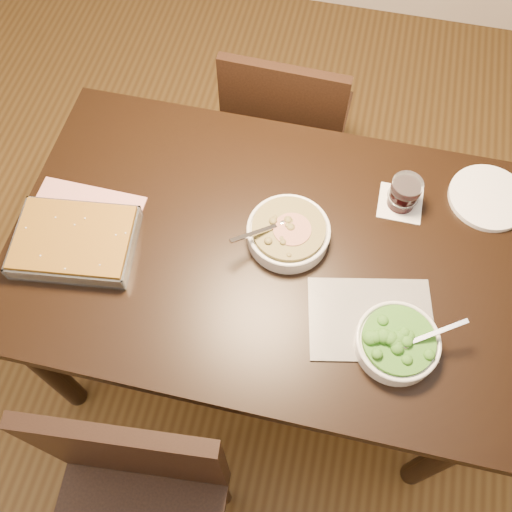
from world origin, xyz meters
TOP-DOWN VIEW (x-y plane):
  - ground at (0.00, 0.00)m, footprint 4.00×4.00m
  - table at (0.00, 0.00)m, footprint 1.40×0.90m
  - magazine_a at (-0.52, -0.03)m, footprint 0.32×0.23m
  - magazine_b at (0.32, -0.15)m, footprint 0.36×0.29m
  - coaster at (0.35, 0.23)m, footprint 0.12×0.12m
  - stew_bowl at (0.06, 0.04)m, footprint 0.23×0.23m
  - broccoli_bowl at (0.39, -0.21)m, footprint 0.23×0.21m
  - baking_dish at (-0.50, -0.11)m, footprint 0.35×0.27m
  - wine_tumbler at (0.35, 0.23)m, footprint 0.09×0.09m
  - dinner_plate at (0.60, 0.30)m, footprint 0.23×0.23m
  - chair_far at (-0.05, 0.65)m, footprint 0.43×0.43m

SIDE VIEW (x-z plane):
  - ground at x=0.00m, z-range 0.00..0.00m
  - chair_far at x=-0.05m, z-range 0.05..0.94m
  - table at x=0.00m, z-range 0.28..1.03m
  - coaster at x=0.35m, z-range 0.75..0.75m
  - magazine_b at x=0.32m, z-range 0.75..0.76m
  - magazine_a at x=-0.52m, z-range 0.75..0.76m
  - dinner_plate at x=0.60m, z-range 0.75..0.77m
  - baking_dish at x=-0.50m, z-range 0.75..0.81m
  - broccoli_bowl at x=0.39m, z-range 0.74..0.82m
  - stew_bowl at x=0.06m, z-range 0.74..0.83m
  - wine_tumbler at x=0.35m, z-range 0.76..0.85m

